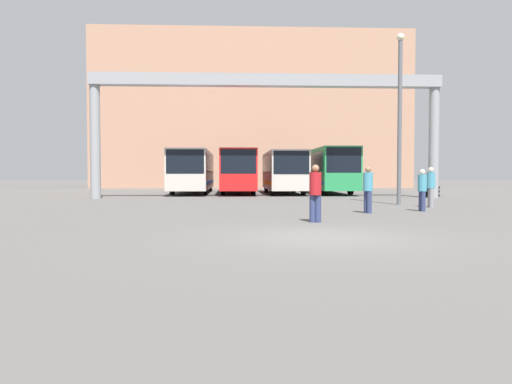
{
  "coord_description": "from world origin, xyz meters",
  "views": [
    {
      "loc": [
        -2.02,
        -11.36,
        1.47
      ],
      "look_at": [
        -0.57,
        20.24,
        0.3
      ],
      "focal_mm": 35.0,
      "sensor_mm": 36.0,
      "label": 1
    }
  ],
  "objects": [
    {
      "name": "pedestrian_far_center",
      "position": [
        6.56,
        9.9,
        0.93
      ],
      "size": [
        0.36,
        0.36,
        1.75
      ],
      "rotation": [
        0.0,
        0.0,
        1.55
      ],
      "color": "gray",
      "rests_on": "ground"
    },
    {
      "name": "bus_slot_2",
      "position": [
        1.68,
        25.27,
        1.75
      ],
      "size": [
        2.52,
        10.08,
        3.03
      ],
      "color": "beige",
      "rests_on": "ground"
    },
    {
      "name": "pedestrian_mid_right",
      "position": [
        0.45,
        3.52,
        0.92
      ],
      "size": [
        0.36,
        0.36,
        1.74
      ],
      "rotation": [
        0.0,
        0.0,
        2.85
      ],
      "color": "navy",
      "rests_on": "ground"
    },
    {
      "name": "bus_slot_1",
      "position": [
        -1.68,
        26.36,
        1.8
      ],
      "size": [
        2.47,
        12.26,
        3.12
      ],
      "color": "red",
      "rests_on": "ground"
    },
    {
      "name": "pedestrian_near_left",
      "position": [
        5.34,
        7.72,
        0.87
      ],
      "size": [
        0.34,
        0.34,
        1.64
      ],
      "rotation": [
        0.0,
        0.0,
        1.77
      ],
      "color": "navy",
      "rests_on": "ground"
    },
    {
      "name": "tire_stack",
      "position": [
        10.45,
        19.47,
        0.36
      ],
      "size": [
        1.04,
        1.04,
        0.72
      ],
      "color": "black",
      "rests_on": "ground"
    },
    {
      "name": "bus_slot_3",
      "position": [
        5.05,
        26.26,
        1.88
      ],
      "size": [
        2.49,
        12.07,
        3.26
      ],
      "color": "#268C4C",
      "rests_on": "ground"
    },
    {
      "name": "lamp_post",
      "position": [
        5.82,
        11.87,
        4.38
      ],
      "size": [
        0.36,
        0.36,
        8.04
      ],
      "color": "#595B60",
      "rests_on": "ground"
    },
    {
      "name": "bus_slot_0",
      "position": [
        -5.05,
        26.47,
        1.79
      ],
      "size": [
        2.63,
        12.49,
        3.11
      ],
      "color": "beige",
      "rests_on": "ground"
    },
    {
      "name": "overhead_gantry",
      "position": [
        0.0,
        18.25,
        5.91
      ],
      "size": [
        20.77,
        0.8,
        7.33
      ],
      "color": "gray",
      "rests_on": "ground"
    },
    {
      "name": "ground_plane",
      "position": [
        0.0,
        0.0,
        0.0
      ],
      "size": [
        200.0,
        200.0,
        0.0
      ],
      "primitive_type": "plane",
      "color": "#514F4C"
    },
    {
      "name": "building_backdrop",
      "position": [
        0.0,
        44.91,
        8.09
      ],
      "size": [
        32.98,
        12.0,
        16.19
      ],
      "color": "tan",
      "rests_on": "ground"
    },
    {
      "name": "pedestrian_mid_left",
      "position": [
        2.98,
        6.9,
        0.92
      ],
      "size": [
        0.36,
        0.36,
        1.73
      ],
      "rotation": [
        0.0,
        0.0,
        5.15
      ],
      "color": "navy",
      "rests_on": "ground"
    }
  ]
}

